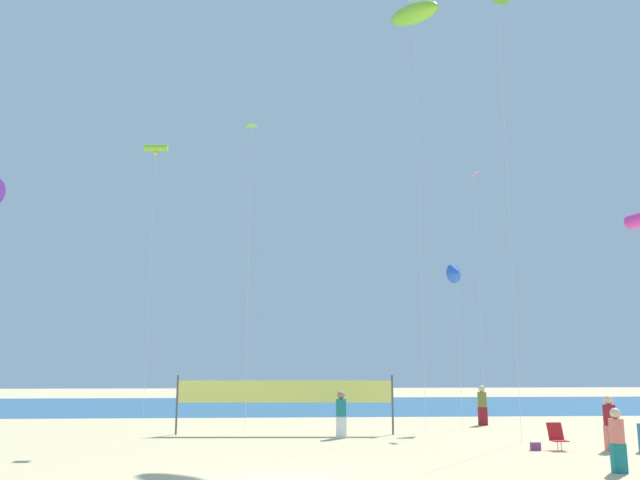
{
  "coord_description": "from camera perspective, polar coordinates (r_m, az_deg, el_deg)",
  "views": [
    {
      "loc": [
        -0.14,
        -17.02,
        2.93
      ],
      "look_at": [
        1.56,
        11.12,
        8.2
      ],
      "focal_mm": 36.77,
      "sensor_mm": 36.0,
      "label": 1
    }
  ],
  "objects": [
    {
      "name": "beachgoer_teal_shirt",
      "position": [
        26.72,
        1.86,
        -14.81
      ],
      "size": [
        0.41,
        0.41,
        1.79
      ],
      "rotation": [
        0.0,
        0.0,
        3.42
      ],
      "color": "white",
      "rests_on": "ground"
    },
    {
      "name": "volleyball_net",
      "position": [
        27.96,
        -3.07,
        -13.2
      ],
      "size": [
        9.01,
        0.56,
        2.4
      ],
      "color": "#4C4C51",
      "rests_on": "ground"
    },
    {
      "name": "beachgoer_olive_shirt",
      "position": [
        32.92,
        13.94,
        -13.67
      ],
      "size": [
        0.42,
        0.42,
        1.84
      ],
      "rotation": [
        0.0,
        0.0,
        4.06
      ],
      "color": "maroon",
      "rests_on": "ground"
    },
    {
      "name": "kite_pink_diamond",
      "position": [
        34.49,
        13.26,
        4.84
      ],
      "size": [
        0.5,
        0.5,
        12.6
      ],
      "color": "silver",
      "rests_on": "ground"
    },
    {
      "name": "kite_lime_inflatable",
      "position": [
        33.89,
        8.19,
        18.9
      ],
      "size": [
        2.63,
        2.81,
        20.32
      ],
      "color": "silver",
      "rests_on": "ground"
    },
    {
      "name": "beach_handbag",
      "position": [
        24.28,
        18.25,
        -16.69
      ],
      "size": [
        0.33,
        0.16,
        0.26
      ],
      "primitive_type": "cube",
      "color": "#7A3872",
      "rests_on": "ground"
    },
    {
      "name": "kite_lime_diamond",
      "position": [
        30.61,
        -6.04,
        9.34
      ],
      "size": [
        0.76,
        0.76,
        13.79
      ],
      "color": "silver",
      "rests_on": "ground"
    },
    {
      "name": "beachgoer_maroon_shirt",
      "position": [
        24.98,
        23.92,
        -14.2
      ],
      "size": [
        0.41,
        0.41,
        1.81
      ],
      "rotation": [
        0.0,
        0.0,
        4.71
      ],
      "color": "#EA7260",
      "rests_on": "ground"
    },
    {
      "name": "ocean_band",
      "position": [
        46.46,
        -3.38,
        -14.18
      ],
      "size": [
        120.0,
        20.0,
        0.01
      ],
      "primitive_type": "cube",
      "color": "#28608C",
      "rests_on": "ground"
    },
    {
      "name": "kite_lime_tube",
      "position": [
        38.55,
        -14.09,
        7.64
      ],
      "size": [
        1.34,
        0.46,
        15.07
      ],
      "color": "silver",
      "rests_on": "ground"
    },
    {
      "name": "folding_beach_chair",
      "position": [
        24.57,
        19.93,
        -15.73
      ],
      "size": [
        0.52,
        0.65,
        0.89
      ],
      "rotation": [
        0.0,
        0.0,
        0.46
      ],
      "color": "red",
      "rests_on": "ground"
    },
    {
      "name": "kite_blue_delta",
      "position": [
        31.85,
        11.8,
        -2.85
      ],
      "size": [
        1.02,
        0.82,
        7.58
      ],
      "color": "silver",
      "rests_on": "ground"
    },
    {
      "name": "beachgoer_coral_shirt",
      "position": [
        20.18,
        24.45,
        -15.41
      ],
      "size": [
        0.39,
        0.39,
        1.7
      ],
      "rotation": [
        0.0,
        0.0,
        3.96
      ],
      "color": "#19727A",
      "rests_on": "ground"
    }
  ]
}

